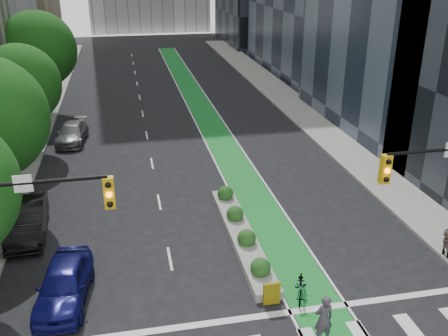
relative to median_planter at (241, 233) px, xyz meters
name	(u,v)px	position (x,y,z in m)	size (l,w,h in m)	color
sidewalk_left	(26,138)	(-13.00, 17.96, -0.30)	(3.60, 90.00, 0.15)	gray
sidewalk_right	(312,120)	(10.60, 17.96, -0.30)	(3.60, 90.00, 0.15)	gray
bike_lane_paint	(203,110)	(1.80, 22.96, -0.37)	(2.20, 70.00, 0.01)	#167D2A
tree_midfar	(20,85)	(-12.20, 14.96, 4.57)	(5.60, 5.60, 7.76)	black
tree_far	(38,50)	(-12.20, 24.96, 5.32)	(6.60, 6.60, 9.00)	black
median_planter	(241,233)	(0.00, 0.00, 0.00)	(1.20, 10.26, 1.10)	gray
bicycle	(301,286)	(1.35, -4.95, 0.13)	(0.67, 1.93, 1.01)	gray
cyclist	(324,319)	(1.24, -7.58, 0.62)	(0.72, 0.47, 1.97)	#3D3742
parked_car_left_near	(64,284)	(-8.20, -3.25, 0.44)	(1.92, 4.76, 1.62)	#0D0E53
parked_car_left_mid	(27,220)	(-10.50, 2.62, 0.46)	(1.75, 5.02, 1.65)	black
parked_car_left_far	(72,133)	(-9.33, 16.58, 0.32)	(1.95, 4.80, 1.39)	#56585B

